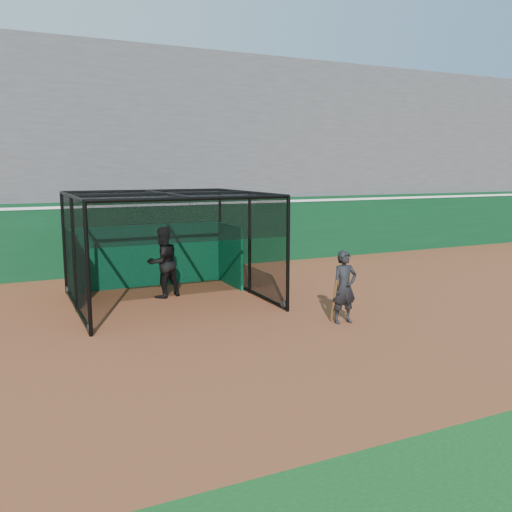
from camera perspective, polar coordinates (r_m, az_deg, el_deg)
name	(u,v)px	position (r m, az deg, el deg)	size (l,w,h in m)	color
ground	(255,336)	(11.92, -0.07, -8.38)	(120.00, 120.00, 0.00)	brown
outfield_wall	(153,235)	(19.53, -10.75, 2.24)	(50.00, 0.50, 2.50)	#093419
grandstand	(127,147)	(23.08, -13.40, 11.13)	(50.00, 7.85, 8.95)	#4C4C4F
batting_cage	(168,249)	(14.82, -9.26, 0.77)	(4.94, 4.72, 2.92)	black
batter	(163,262)	(15.41, -9.78, -0.66)	(0.97, 0.75, 1.99)	black
on_deck_player	(344,287)	(12.84, 9.28, -3.26)	(0.65, 0.46, 1.71)	black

